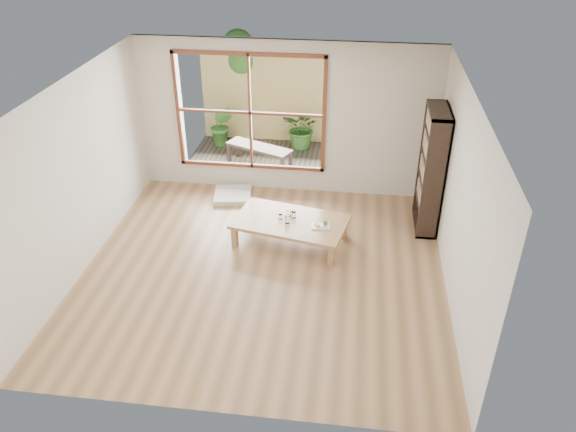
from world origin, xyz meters
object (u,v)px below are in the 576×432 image
(food_tray, at_px, (321,225))
(low_table, at_px, (290,223))
(garden_bench, at_px, (259,149))
(bookshelf, at_px, (431,170))

(food_tray, bearing_deg, low_table, 160.02)
(food_tray, bearing_deg, garden_bench, 112.11)
(low_table, relative_size, garden_bench, 1.37)
(low_table, xyz_separation_m, food_tray, (0.47, -0.12, 0.06))
(bookshelf, bearing_deg, food_tray, -151.60)
(low_table, bearing_deg, bookshelf, 31.79)
(garden_bench, bearing_deg, food_tray, -38.15)
(low_table, distance_m, bookshelf, 2.27)
(bookshelf, height_order, garden_bench, bookshelf)
(low_table, relative_size, bookshelf, 0.94)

